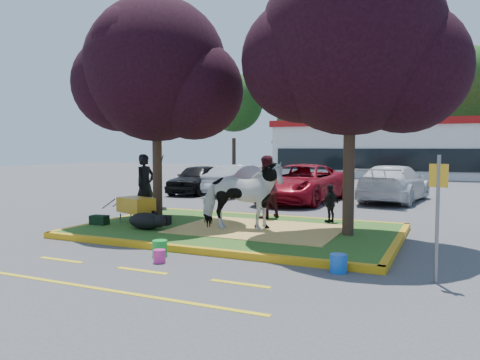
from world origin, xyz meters
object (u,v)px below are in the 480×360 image
at_px(car_black, 198,179).
at_px(car_silver, 241,180).
at_px(calf, 146,221).
at_px(bucket_pink, 159,256).
at_px(cow, 242,196).
at_px(handler, 145,184).
at_px(bucket_green, 160,248).
at_px(wheelbarrow, 136,205).
at_px(bucket_blue, 338,263).
at_px(sign_post, 438,206).

height_order(car_black, car_silver, car_silver).
height_order(calf, car_black, car_black).
bearing_deg(car_silver, car_black, 16.22).
xyz_separation_m(bucket_pink, car_black, (-6.22, 12.47, 0.59)).
relative_size(cow, handler, 1.10).
bearing_deg(bucket_pink, bucket_green, 123.27).
bearing_deg(wheelbarrow, bucket_pink, -27.68).
relative_size(wheelbarrow, car_silver, 0.43).
distance_m(bucket_blue, car_silver, 14.11).
height_order(handler, sign_post, sign_post).
height_order(wheelbarrow, bucket_blue, wheelbarrow).
bearing_deg(car_black, sign_post, -49.16).
height_order(bucket_green, bucket_pink, bucket_green).
bearing_deg(handler, bucket_pink, -130.03).
height_order(cow, wheelbarrow, cow).
xyz_separation_m(bucket_blue, car_black, (-9.62, 11.72, 0.55)).
relative_size(bucket_green, bucket_pink, 1.29).
relative_size(wheelbarrow, car_black, 0.44).
height_order(wheelbarrow, car_silver, car_silver).
height_order(sign_post, bucket_pink, sign_post).
bearing_deg(bucket_pink, wheelbarrow, 132.94).
xyz_separation_m(cow, wheelbarrow, (-3.22, -0.14, -0.40)).
distance_m(wheelbarrow, bucket_green, 3.69).
bearing_deg(cow, handler, 52.80).
xyz_separation_m(handler, bucket_green, (3.32, -4.09, -0.94)).
bearing_deg(bucket_green, bucket_blue, 4.04).
xyz_separation_m(calf, car_black, (-4.20, 10.13, 0.36)).
distance_m(cow, wheelbarrow, 3.25).
xyz_separation_m(cow, bucket_green, (-0.66, -2.75, -0.88)).
bearing_deg(cow, calf, 92.01).
xyz_separation_m(handler, bucket_blue, (7.04, -3.83, -0.94)).
bearing_deg(car_black, bucket_blue, -53.68).
height_order(calf, wheelbarrow, wheelbarrow).
distance_m(sign_post, car_silver, 15.02).
xyz_separation_m(handler, bucket_pink, (3.64, -4.57, -0.98)).
bearing_deg(car_silver, bucket_blue, 130.49).
bearing_deg(car_black, wheelbarrow, -73.45).
height_order(handler, car_black, handler).
bearing_deg(bucket_blue, calf, 163.58).
distance_m(calf, bucket_green, 2.53).
relative_size(bucket_blue, car_silver, 0.08).
bearing_deg(cow, car_silver, 5.86).
bearing_deg(wheelbarrow, bucket_green, -26.16).
height_order(cow, bucket_pink, cow).
bearing_deg(wheelbarrow, calf, -21.75).
bearing_deg(bucket_blue, car_silver, 121.57).
height_order(handler, bucket_blue, handler).
height_order(calf, car_silver, car_silver).
distance_m(car_black, car_silver, 2.26).
height_order(cow, bucket_blue, cow).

